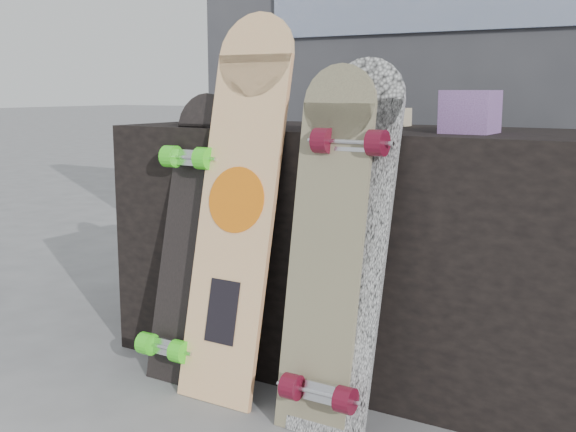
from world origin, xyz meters
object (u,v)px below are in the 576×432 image
Objects in this scene: longboard_celtic at (327,238)px; skateboard_dark at (187,234)px; vendor_table at (359,249)px; longboard_geisha at (239,194)px; longboard_cascadia at (346,241)px.

longboard_celtic is 0.56m from skateboard_dark.
longboard_geisha is at bearing -122.23° from vendor_table.
longboard_cascadia is at bearing -5.17° from skateboard_dark.
skateboard_dark is at bearing 174.83° from longboard_cascadia.
longboard_celtic is at bearing -11.66° from longboard_geisha.
longboard_celtic is at bearing -157.02° from longboard_cascadia.
longboard_celtic is (0.12, -0.43, 0.13)m from vendor_table.
longboard_cascadia is at bearing -7.53° from longboard_geisha.
longboard_geisha reaches higher than longboard_cascadia.
longboard_geisha reaches higher than vendor_table.
longboard_celtic is at bearing -7.60° from skateboard_dark.
longboard_cascadia reaches higher than vendor_table.
longboard_celtic is 0.98× the size of longboard_cascadia.
vendor_table is at bearing 39.59° from skateboard_dark.
skateboard_dark reaches higher than vendor_table.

